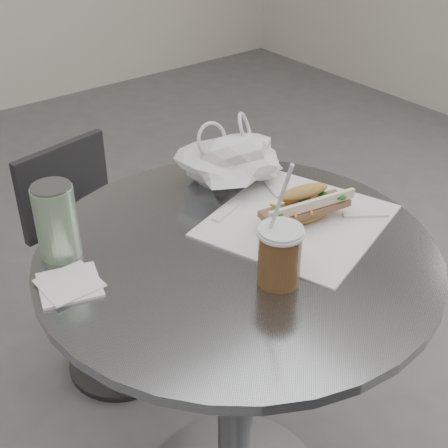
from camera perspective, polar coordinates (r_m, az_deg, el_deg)
cafe_table at (r=1.35m, az=1.12°, el=-11.90°), size 0.76×0.76×0.74m
chair_far at (r=1.84m, az=-10.84°, el=-4.93°), size 0.36×0.39×0.69m
sandwich_paper at (r=1.26m, az=6.73°, el=0.34°), size 0.42×0.41×0.00m
banh_mi at (r=1.24m, az=7.32°, el=1.70°), size 0.24×0.13×0.08m
iced_coffee at (r=1.06m, az=5.10°, el=-2.80°), size 0.08×0.08×0.23m
sunglasses at (r=1.16m, az=4.76°, el=-1.59°), size 0.09×0.10×0.05m
plastic_bag at (r=1.36m, az=0.96°, el=5.67°), size 0.27×0.25×0.11m
napkin_stack at (r=1.11m, az=-13.94°, el=-5.38°), size 0.13×0.13×0.01m
drink_can at (r=1.16m, az=-15.07°, el=0.26°), size 0.08×0.08×0.14m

